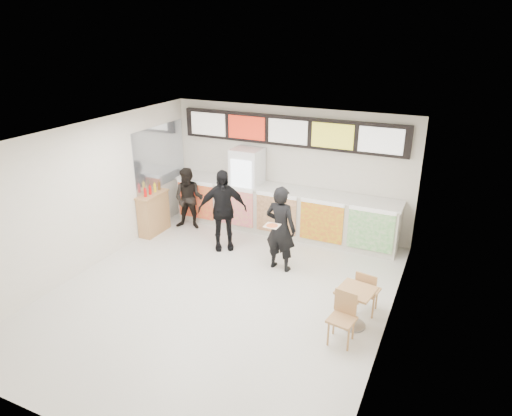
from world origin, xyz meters
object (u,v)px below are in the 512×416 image
Objects in this scene: service_counter at (282,211)px; customer_main at (281,229)px; drinks_fridge at (247,188)px; cafe_table at (355,301)px; customer_left at (189,199)px; customer_mid at (222,210)px; condiment_ledge at (154,213)px.

customer_main is at bearing -69.29° from service_counter.
drinks_fridge is 1.35× the size of cafe_table.
drinks_fridge is at bearing 15.26° from customer_left.
customer_main is 0.97× the size of customer_mid.
customer_mid is at bearing 163.45° from cafe_table.
customer_main is 1.17× the size of customer_left.
drinks_fridge is 2.35m from condiment_ledge.
service_counter is at bearing 3.37° from customer_left.
cafe_table is at bearing -17.72° from condiment_ledge.
customer_left reaches higher than condiment_ledge.
cafe_table is (1.87, -1.32, -0.41)m from customer_main.
drinks_fridge is 2.30m from customer_main.
customer_left is 1.45m from customer_mid.
drinks_fridge reaches higher than cafe_table.
service_counter is 3.90m from cafe_table.
condiment_ledge is at bearing -145.20° from drinks_fridge.
customer_mid is (-1.53, 0.34, 0.02)m from customer_main.
cafe_table is at bearing -58.96° from customer_mid.
customer_main is 3.49m from condiment_ledge.
customer_left is at bearing -162.56° from service_counter.
cafe_table is at bearing -40.28° from customer_left.
service_counter is at bearing 23.11° from customer_mid.
customer_left is 0.91m from condiment_ledge.
customer_mid is (1.29, -0.64, 0.15)m from customer_left.
customer_left is at bearing 163.39° from cafe_table.
drinks_fridge is 1.35m from customer_mid.
drinks_fridge is 1.11× the size of customer_main.
condiment_ledge is at bearing -150.29° from customer_left.
customer_mid is at bearing -124.08° from service_counter.
service_counter is at bearing 24.65° from condiment_ledge.
cafe_table is (4.69, -2.31, -0.28)m from customer_left.
customer_mid is at bearing -40.43° from customer_left.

